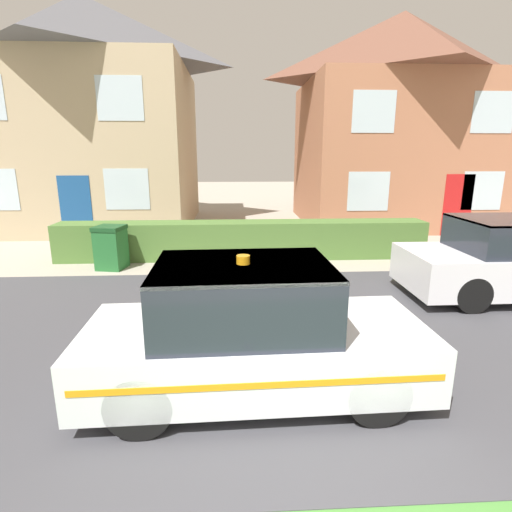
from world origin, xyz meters
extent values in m
cube|color=#424247|center=(0.00, 4.25, 0.01)|extent=(28.00, 6.51, 0.01)
cube|color=#4C7233|center=(-0.45, 9.04, 0.50)|extent=(9.87, 0.85, 0.99)
cylinder|color=black|center=(0.77, 2.01, 0.35)|extent=(0.68, 0.22, 0.67)
cylinder|color=black|center=(0.74, 3.42, 0.35)|extent=(0.68, 0.22, 0.67)
cylinder|color=black|center=(-1.64, 1.94, 0.35)|extent=(0.68, 0.22, 0.67)
cylinder|color=black|center=(-1.68, 3.36, 0.35)|extent=(0.68, 0.22, 0.67)
cube|color=silver|center=(-0.45, 2.68, 0.53)|extent=(3.94, 1.72, 0.66)
cube|color=#232833|center=(-0.59, 2.68, 1.22)|extent=(1.98, 1.50, 0.73)
cube|color=silver|center=(-0.59, 2.68, 1.56)|extent=(1.98, 1.50, 0.04)
cube|color=orange|center=(-0.43, 1.87, 0.58)|extent=(3.70, 0.10, 0.07)
cube|color=orange|center=(-0.48, 3.49, 0.58)|extent=(3.70, 0.10, 0.07)
cylinder|color=orange|center=(-0.59, 2.68, 1.63)|extent=(0.15, 0.15, 0.09)
cylinder|color=black|center=(3.51, 4.89, 0.34)|extent=(0.66, 0.20, 0.66)
cylinder|color=black|center=(3.51, 6.46, 0.34)|extent=(0.66, 0.20, 0.66)
cube|color=#232833|center=(4.62, 5.68, 1.25)|extent=(1.92, 1.60, 0.63)
cube|color=tan|center=(-6.16, 14.88, 2.97)|extent=(7.44, 6.65, 5.94)
pyramid|color=#56565B|center=(-6.16, 14.88, 7.14)|extent=(7.81, 6.99, 2.39)
cube|color=navy|center=(-5.77, 11.54, 1.05)|extent=(1.00, 0.02, 2.10)
cube|color=silver|center=(-4.11, 11.54, 1.66)|extent=(1.40, 0.02, 1.30)
cube|color=silver|center=(-4.11, 11.54, 4.40)|extent=(1.40, 0.02, 1.30)
cube|color=#A86B4C|center=(5.80, 14.77, 2.75)|extent=(7.19, 6.09, 5.50)
pyramid|color=brown|center=(5.80, 14.77, 6.72)|extent=(7.55, 6.39, 2.44)
cube|color=red|center=(6.96, 11.72, 1.05)|extent=(1.00, 0.02, 2.10)
cube|color=silver|center=(3.82, 11.72, 1.54)|extent=(1.40, 0.02, 1.30)
cube|color=silver|center=(7.77, 11.72, 1.54)|extent=(1.40, 0.02, 1.30)
cube|color=silver|center=(3.82, 11.72, 4.07)|extent=(1.40, 0.02, 1.30)
cube|color=silver|center=(7.77, 11.72, 4.07)|extent=(1.40, 0.02, 1.30)
cube|color=#23662D|center=(-3.72, 8.16, 0.48)|extent=(0.72, 0.73, 0.97)
cube|color=#184720|center=(-3.72, 8.16, 1.02)|extent=(0.76, 0.77, 0.10)
camera|label=1|loc=(-0.68, -1.55, 2.75)|focal=28.00mm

